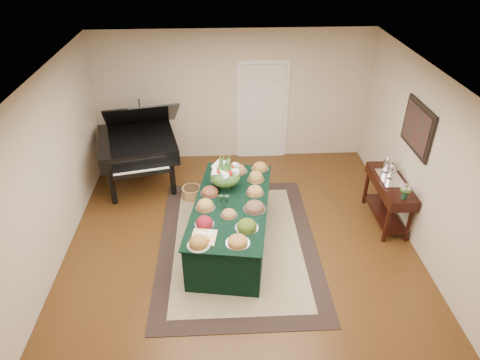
{
  "coord_description": "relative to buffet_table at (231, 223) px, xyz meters",
  "views": [
    {
      "loc": [
        -0.28,
        -5.23,
        4.53
      ],
      "look_at": [
        0.0,
        0.3,
        1.05
      ],
      "focal_mm": 32.0,
      "sensor_mm": 36.0,
      "label": 1
    }
  ],
  "objects": [
    {
      "name": "food_platters",
      "position": [
        0.02,
        0.05,
        0.44
      ],
      "size": [
        1.3,
        2.29,
        0.13
      ],
      "color": "white",
      "rests_on": "buffet_table"
    },
    {
      "name": "floral_centerpiece",
      "position": [
        -0.07,
        0.41,
        0.68
      ],
      "size": [
        0.5,
        0.5,
        0.5
      ],
      "color": "black",
      "rests_on": "buffet_table"
    },
    {
      "name": "ground",
      "position": [
        0.15,
        -0.08,
        -0.39
      ],
      "size": [
        6.0,
        6.0,
        0.0
      ],
      "primitive_type": "plane",
      "color": "#321B0B",
      "rests_on": "ground"
    },
    {
      "name": "wicker_basket",
      "position": [
        -0.7,
        1.3,
        -0.28
      ],
      "size": [
        0.35,
        0.35,
        0.22
      ],
      "primitive_type": "cylinder",
      "color": "olive",
      "rests_on": "ground"
    },
    {
      "name": "area_rug",
      "position": [
        0.09,
        -0.03,
        -0.39
      ],
      "size": [
        2.5,
        3.5,
        0.01
      ],
      "color": "black",
      "rests_on": "ground"
    },
    {
      "name": "grand_piano",
      "position": [
        -1.68,
        1.89,
        0.46
      ],
      "size": [
        1.72,
        1.91,
        1.72
      ],
      "color": "black",
      "rests_on": "ground"
    },
    {
      "name": "kitchen_doorway",
      "position": [
        0.75,
        2.89,
        0.63
      ],
      "size": [
        1.05,
        0.07,
        2.1
      ],
      "color": "white",
      "rests_on": "ground"
    },
    {
      "name": "tea_service",
      "position": [
        2.64,
        0.62,
        0.53
      ],
      "size": [
        0.34,
        0.58,
        0.3
      ],
      "color": "white",
      "rests_on": "mahogany_sideboard"
    },
    {
      "name": "buffet_table",
      "position": [
        0.0,
        0.0,
        0.0
      ],
      "size": [
        1.46,
        2.49,
        0.78
      ],
      "color": "black",
      "rests_on": "ground"
    },
    {
      "name": "cutting_board",
      "position": [
        -0.39,
        -0.78,
        0.42
      ],
      "size": [
        0.38,
        0.38,
        0.1
      ],
      "color": "tan",
      "rests_on": "buffet_table"
    },
    {
      "name": "mahogany_sideboard",
      "position": [
        2.64,
        0.45,
        0.23
      ],
      "size": [
        0.45,
        1.28,
        0.81
      ],
      "color": "black",
      "rests_on": "ground"
    },
    {
      "name": "wall_painting",
      "position": [
        2.86,
        0.45,
        1.36
      ],
      "size": [
        0.05,
        0.95,
        0.75
      ],
      "color": "black",
      "rests_on": "ground"
    },
    {
      "name": "pink_bouquet",
      "position": [
        2.64,
        -0.07,
        0.58
      ],
      "size": [
        0.2,
        0.2,
        0.25
      ],
      "color": "black",
      "rests_on": "mahogany_sideboard"
    },
    {
      "name": "green_goblets",
      "position": [
        -0.11,
        -0.06,
        0.48
      ],
      "size": [
        0.16,
        0.09,
        0.18
      ],
      "color": "black",
      "rests_on": "buffet_table"
    }
  ]
}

